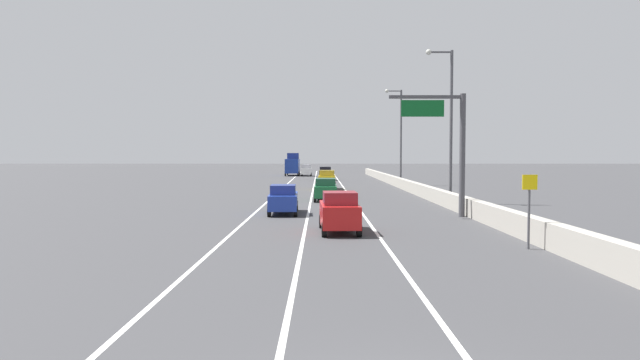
% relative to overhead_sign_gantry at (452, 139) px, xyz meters
% --- Properties ---
extents(ground_plane, '(320.00, 320.00, 0.00)m').
position_rel_overhead_sign_gantry_xyz_m(ground_plane, '(-6.70, 38.28, -4.73)').
color(ground_plane, '#38383A').
extents(lane_stripe_left, '(0.16, 130.00, 0.00)m').
position_rel_overhead_sign_gantry_xyz_m(lane_stripe_left, '(-12.20, 29.28, -4.73)').
color(lane_stripe_left, silver).
rests_on(lane_stripe_left, ground_plane).
extents(lane_stripe_center, '(0.16, 130.00, 0.00)m').
position_rel_overhead_sign_gantry_xyz_m(lane_stripe_center, '(-8.70, 29.28, -4.73)').
color(lane_stripe_center, silver).
rests_on(lane_stripe_center, ground_plane).
extents(lane_stripe_right, '(0.16, 130.00, 0.00)m').
position_rel_overhead_sign_gantry_xyz_m(lane_stripe_right, '(-5.20, 29.28, -4.73)').
color(lane_stripe_right, silver).
rests_on(lane_stripe_right, ground_plane).
extents(jersey_barrier_right, '(0.60, 120.00, 1.10)m').
position_rel_overhead_sign_gantry_xyz_m(jersey_barrier_right, '(1.34, 14.28, -4.18)').
color(jersey_barrier_right, '#9E998E').
rests_on(jersey_barrier_right, ground_plane).
extents(overhead_sign_gantry, '(4.68, 0.36, 7.50)m').
position_rel_overhead_sign_gantry_xyz_m(overhead_sign_gantry, '(0.00, 0.00, 0.00)').
color(overhead_sign_gantry, '#47474C').
rests_on(overhead_sign_gantry, ground_plane).
extents(speed_advisory_sign, '(0.60, 0.11, 3.00)m').
position_rel_overhead_sign_gantry_xyz_m(speed_advisory_sign, '(0.44, -11.43, -2.96)').
color(speed_advisory_sign, '#4C4C51').
rests_on(speed_advisory_sign, ground_plane).
extents(lamp_post_right_second, '(2.14, 0.44, 11.96)m').
position_rel_overhead_sign_gantry_xyz_m(lamp_post_right_second, '(2.06, 9.35, 2.03)').
color(lamp_post_right_second, '#4C4C51').
rests_on(lamp_post_right_second, ground_plane).
extents(lamp_post_right_third, '(2.14, 0.44, 11.96)m').
position_rel_overhead_sign_gantry_xyz_m(lamp_post_right_third, '(1.98, 35.00, 2.03)').
color(lamp_post_right_third, '#4C4C51').
rests_on(lamp_post_right_third, ground_plane).
extents(car_red_0, '(1.98, 4.12, 2.01)m').
position_rel_overhead_sign_gantry_xyz_m(car_red_0, '(-7.00, -6.68, -3.73)').
color(car_red_0, red).
rests_on(car_red_0, ground_plane).
extents(car_green_1, '(1.93, 4.79, 1.86)m').
position_rel_overhead_sign_gantry_xyz_m(car_green_1, '(-7.48, 11.82, -3.80)').
color(car_green_1, '#196033').
rests_on(car_green_1, ground_plane).
extents(car_black_2, '(1.93, 4.48, 2.02)m').
position_rel_overhead_sign_gantry_xyz_m(car_black_2, '(-7.17, 47.64, -3.72)').
color(car_black_2, black).
rests_on(car_black_2, ground_plane).
extents(car_yellow_3, '(2.02, 4.38, 2.10)m').
position_rel_overhead_sign_gantry_xyz_m(car_yellow_3, '(-7.16, 26.72, -3.68)').
color(car_yellow_3, gold).
rests_on(car_yellow_3, ground_plane).
extents(car_blue_4, '(1.97, 4.70, 1.88)m').
position_rel_overhead_sign_gantry_xyz_m(car_blue_4, '(-10.30, 1.74, -3.79)').
color(car_blue_4, '#1E389E').
rests_on(car_blue_4, ground_plane).
extents(car_white_5, '(1.87, 4.06, 2.08)m').
position_rel_overhead_sign_gantry_xyz_m(car_white_5, '(-10.37, 63.60, -3.69)').
color(car_white_5, white).
rests_on(car_white_5, ground_plane).
extents(box_truck, '(2.49, 7.51, 4.12)m').
position_rel_overhead_sign_gantry_xyz_m(box_truck, '(-12.96, 66.23, -2.85)').
color(box_truck, navy).
rests_on(box_truck, ground_plane).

